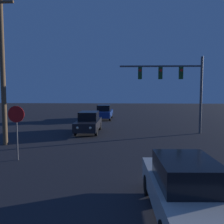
{
  "coord_description": "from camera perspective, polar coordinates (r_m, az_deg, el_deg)",
  "views": [
    {
      "loc": [
        0.62,
        -0.02,
        3.32
      ],
      "look_at": [
        0.0,
        12.66,
        2.17
      ],
      "focal_mm": 40.0,
      "sensor_mm": 36.0,
      "label": 1
    }
  ],
  "objects": [
    {
      "name": "car_far",
      "position": [
        27.98,
        -1.78,
        -0.02
      ],
      "size": [
        1.76,
        4.57,
        1.6
      ],
      "rotation": [
        0.0,
        0.0,
        -0.02
      ],
      "color": "navy",
      "rests_on": "ground_plane"
    },
    {
      "name": "traffic_signal_mast",
      "position": [
        19.4,
        14.4,
        7.01
      ],
      "size": [
        6.18,
        0.3,
        5.75
      ],
      "color": "#4C4C51",
      "rests_on": "ground_plane"
    },
    {
      "name": "utility_pole",
      "position": [
        16.21,
        -23.75,
        9.89
      ],
      "size": [
        1.56,
        0.28,
        9.26
      ],
      "color": "brown",
      "rests_on": "ground_plane"
    },
    {
      "name": "stop_sign",
      "position": [
        12.43,
        -21.01,
        -2.17
      ],
      "size": [
        0.77,
        0.07,
        2.57
      ],
      "color": "#4C4C51",
      "rests_on": "ground_plane"
    },
    {
      "name": "car_near",
      "position": [
        6.96,
        16.11,
        -16.31
      ],
      "size": [
        1.81,
        4.59,
        1.6
      ],
      "rotation": [
        0.0,
        0.0,
        0.04
      ],
      "color": "beige",
      "rests_on": "ground_plane"
    },
    {
      "name": "car_mid",
      "position": [
        19.44,
        -5.37,
        -2.33
      ],
      "size": [
        1.69,
        4.55,
        1.6
      ],
      "rotation": [
        0.0,
        0.0,
        3.14
      ],
      "color": "black",
      "rests_on": "ground_plane"
    }
  ]
}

